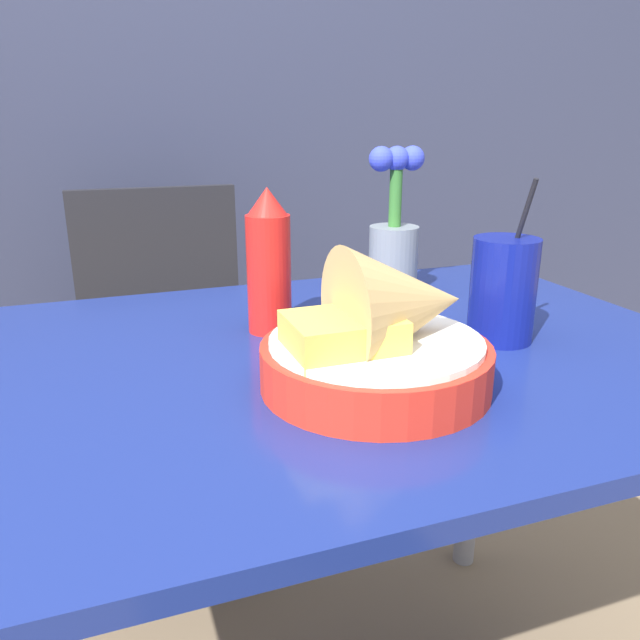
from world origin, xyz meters
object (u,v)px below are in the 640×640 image
chair_far_window (167,337)px  drink_cup (503,293)px  food_basket (385,338)px  ketchup_bottle (269,263)px  flower_vase (394,239)px

chair_far_window → drink_cup: 0.91m
drink_cup → food_basket: bearing=-158.4°
ketchup_bottle → drink_cup: size_ratio=0.92×
food_basket → drink_cup: 0.25m
flower_vase → food_basket: bearing=-117.8°
chair_far_window → food_basket: food_basket is taller
ketchup_bottle → flower_vase: size_ratio=0.82×
drink_cup → flower_vase: 0.29m
chair_far_window → ketchup_bottle: ketchup_bottle is taller
chair_far_window → flower_vase: 0.68m
food_basket → flower_vase: (0.20, 0.38, 0.04)m
food_basket → ketchup_bottle: bearing=106.6°
drink_cup → ketchup_bottle: bearing=153.2°
food_basket → drink_cup: size_ratio=1.18×
food_basket → ketchup_bottle: (-0.07, 0.24, 0.04)m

